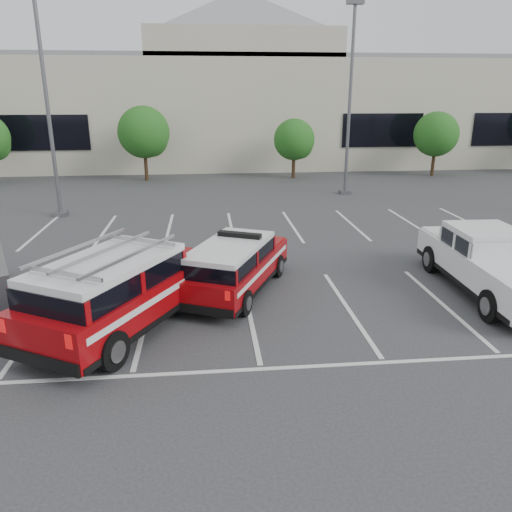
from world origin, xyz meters
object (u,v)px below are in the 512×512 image
Objects in this scene: tree_mid_right at (295,141)px; ladder_suv at (121,296)px; fire_chief_suv at (235,269)px; white_pickup at (489,269)px; light_pole_mid at (350,101)px; convention_building at (218,104)px; light_pole_left at (47,103)px; tree_mid_left at (145,134)px; tree_right at (437,136)px.

tree_mid_right reaches higher than ladder_suv.
white_pickup is (7.37, -0.75, 0.03)m from fire_chief_suv.
convention_building is at bearing 113.26° from light_pole_mid.
light_pole_left is at bearing -142.50° from tree_mid_right.
light_pole_mid is (15.00, 4.00, 0.00)m from light_pole_left.
fire_chief_suv is at bearing 65.31° from ladder_suv.
light_pole_mid is at bearing -72.48° from tree_mid_right.
tree_mid_left is 0.47× the size of light_pole_left.
white_pickup is (6.91, -31.06, -3.99)m from convention_building.
ladder_suv is (4.80, -12.56, -4.31)m from light_pole_left.
tree_mid_left is 22.78m from ladder_suv.
tree_mid_right is at bearing -0.00° from tree_mid_left.
tree_right is at bearing 80.24° from ladder_suv.
light_pole_mid reaches higher than ladder_suv.
tree_mid_left is 0.82× the size of ladder_suv.
tree_right reaches higher than fire_chief_suv.
light_pole_left is at bearing -156.49° from tree_right.
light_pole_left reaches higher than tree_mid_left.
convention_building is 21.49m from light_pole_left.
tree_right is 22.79m from white_pickup.
ladder_suv is at bearing -110.13° from tree_mid_right.
tree_right is 0.74× the size of white_pickup.
fire_chief_suv is 0.87× the size of ladder_suv.
convention_building is 30.57m from fire_chief_suv.
tree_mid_right is 0.78× the size of fire_chief_suv.
light_pole_left reaches higher than tree_right.
tree_mid_right is at bearing -63.43° from convention_building.
tree_mid_left is 13.53m from light_pole_mid.
fire_chief_suv is (-7.28, -14.44, -4.49)m from light_pole_mid.
tree_mid_left is at bearing 127.20° from fire_chief_suv.
tree_mid_right is 16.72m from light_pole_left.
ladder_suv reaches higher than white_pickup.
light_pole_left reaches higher than tree_mid_right.
tree_mid_left is at bearing -117.40° from convention_building.
tree_right is 10.38m from light_pole_mid.
ladder_suv is (-10.20, -16.56, -4.31)m from light_pole_mid.
tree_right is at bearing 77.58° from fire_chief_suv.
convention_building reaches higher than light_pole_left.
tree_mid_right is 0.39× the size of light_pole_left.
convention_building is 11.19m from tree_mid_left.
tree_mid_left is 0.94× the size of fire_chief_suv.
ladder_suv is at bearing -95.95° from convention_building.
tree_mid_left is at bearing 121.44° from white_pickup.
tree_mid_left is 1.21× the size of tree_mid_right.
convention_building reaches higher than fire_chief_suv.
ladder_suv reaches higher than fire_chief_suv.
light_pole_left reaches higher than white_pickup.
tree_mid_left is 1.10× the size of tree_right.
light_pole_left is 19.31m from white_pickup.
tree_mid_left is 24.50m from white_pickup.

